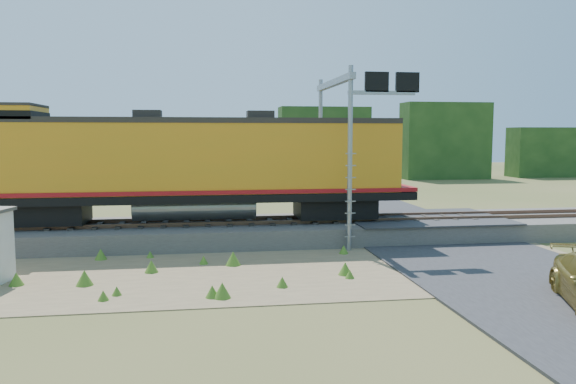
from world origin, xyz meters
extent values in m
plane|color=#475123|center=(0.00, 0.00, 0.00)|extent=(140.00, 140.00, 0.00)
cube|color=slate|center=(0.00, 6.00, 0.40)|extent=(70.00, 5.00, 0.80)
cube|color=brown|center=(0.00, 5.28, 0.88)|extent=(70.00, 0.10, 0.16)
cube|color=brown|center=(0.00, 6.72, 0.88)|extent=(70.00, 0.10, 0.16)
cube|color=#8C7754|center=(-2.00, 0.50, 0.01)|extent=(26.00, 8.00, 0.03)
cube|color=#38383A|center=(7.00, 6.00, 0.83)|extent=(7.00, 5.20, 0.06)
cube|color=#38383A|center=(7.00, 22.00, 0.04)|extent=(7.00, 24.00, 0.08)
cube|color=#1A3914|center=(0.00, 38.00, 3.25)|extent=(36.00, 3.00, 6.50)
cube|color=black|center=(-9.32, 6.00, 1.38)|extent=(3.37, 2.15, 0.84)
cube|color=black|center=(2.86, 6.00, 1.38)|extent=(3.37, 2.15, 0.84)
cube|color=black|center=(-3.23, 6.00, 1.97)|extent=(18.74, 2.81, 0.34)
cylinder|color=gray|center=(-3.23, 6.00, 1.52)|extent=(5.15, 1.12, 1.12)
cube|color=#C07F16|center=(-3.23, 6.00, 3.59)|extent=(17.33, 2.72, 2.90)
cube|color=maroon|center=(-3.23, 6.00, 2.25)|extent=(18.74, 2.86, 0.17)
cube|color=#28231E|center=(-3.23, 6.00, 5.16)|extent=(17.33, 2.76, 0.22)
cube|color=#C07F16|center=(-10.54, 6.00, 5.37)|extent=(2.44, 2.72, 0.66)
cube|color=#28231E|center=(-10.54, 6.00, 5.74)|extent=(2.44, 2.76, 0.11)
cube|color=black|center=(-10.54, 6.00, 5.33)|extent=(2.48, 2.76, 0.33)
cube|color=#28231E|center=(-5.11, 6.00, 5.37)|extent=(1.12, 0.94, 0.42)
cube|color=#28231E|center=(-0.42, 6.00, 5.37)|extent=(1.12, 0.94, 0.42)
cylinder|color=gray|center=(2.79, 3.20, 3.61)|extent=(0.19, 0.19, 7.22)
cylinder|color=gray|center=(2.79, 8.80, 3.61)|extent=(0.19, 0.19, 7.22)
cube|color=gray|center=(2.79, 6.00, 6.81)|extent=(0.26, 6.20, 0.26)
cube|color=gray|center=(4.03, 3.20, 6.19)|extent=(2.68, 0.15, 0.15)
cube|color=black|center=(3.82, 3.20, 6.60)|extent=(0.93, 0.15, 0.77)
cube|color=black|center=(5.06, 3.20, 6.60)|extent=(0.93, 0.15, 0.77)
camera|label=1|loc=(-2.83, -18.01, 4.56)|focal=35.00mm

